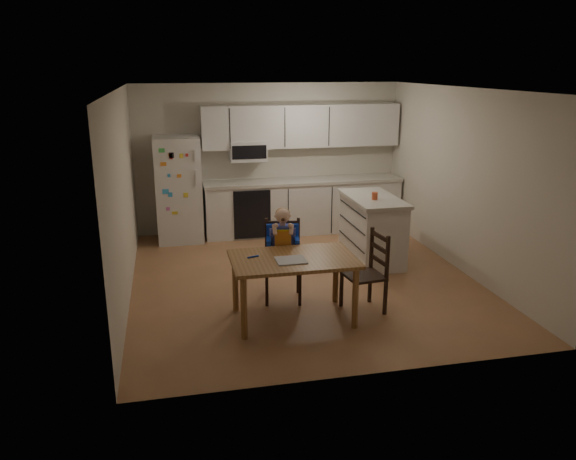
% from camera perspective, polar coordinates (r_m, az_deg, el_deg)
% --- Properties ---
extents(room, '(4.52, 5.01, 2.51)m').
position_cam_1_polar(room, '(7.72, 0.74, 4.98)').
color(room, '#9A6947').
rests_on(room, ground).
extents(refrigerator, '(0.72, 0.70, 1.70)m').
position_cam_1_polar(refrigerator, '(9.25, -11.06, 4.07)').
color(refrigerator, silver).
rests_on(refrigerator, ground).
extents(kitchen_run, '(3.37, 0.62, 2.15)m').
position_cam_1_polar(kitchen_run, '(9.58, 1.30, 4.97)').
color(kitchen_run, silver).
rests_on(kitchen_run, ground).
extents(kitchen_island, '(0.68, 1.30, 0.96)m').
position_cam_1_polar(kitchen_island, '(8.29, 8.53, 0.14)').
color(kitchen_island, silver).
rests_on(kitchen_island, ground).
extents(red_cup, '(0.08, 0.08, 0.11)m').
position_cam_1_polar(red_cup, '(8.01, 8.80, 3.45)').
color(red_cup, '#C74F2A').
rests_on(red_cup, kitchen_island).
extents(dining_table, '(1.38, 0.89, 0.74)m').
position_cam_1_polar(dining_table, '(6.24, 0.54, -3.68)').
color(dining_table, brown).
rests_on(dining_table, ground).
extents(napkin, '(0.32, 0.28, 0.01)m').
position_cam_1_polar(napkin, '(6.10, 0.29, -3.09)').
color(napkin, '#BBBBC1').
rests_on(napkin, dining_table).
extents(toddler_spoon, '(0.12, 0.06, 0.02)m').
position_cam_1_polar(toddler_spoon, '(6.21, -3.65, -2.73)').
color(toddler_spoon, '#143CC4').
rests_on(toddler_spoon, dining_table).
extents(chair_booster, '(0.51, 0.51, 1.16)m').
position_cam_1_polar(chair_booster, '(6.79, -0.54, -1.43)').
color(chair_booster, black).
rests_on(chair_booster, ground).
extents(chair_side, '(0.47, 0.47, 0.95)m').
position_cam_1_polar(chair_side, '(6.59, 8.47, -3.69)').
color(chair_side, black).
rests_on(chair_side, ground).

